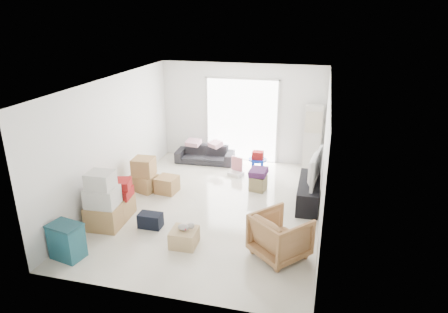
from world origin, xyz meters
TOP-DOWN VIEW (x-y plane):
  - room_shell at (0.00, 0.00)m, footprint 4.98×6.48m
  - sliding_door at (0.00, 2.98)m, footprint 2.10×0.04m
  - ac_tower at (1.95, 2.65)m, footprint 0.45×0.30m
  - tv_console at (2.00, 0.66)m, footprint 0.46×1.53m
  - television at (2.00, 0.66)m, footprint 0.82×1.25m
  - sofa at (-0.93, 2.50)m, footprint 1.62×0.54m
  - pillow_left at (-1.26, 2.49)m, footprint 0.45×0.38m
  - pillow_right at (-0.63, 2.51)m, footprint 0.46×0.45m
  - armchair at (1.62, -1.51)m, footprint 1.14×1.13m
  - storage_bins at (-1.90, -2.44)m, footprint 0.62×0.49m
  - box_stack_a at (-1.80, -1.38)m, footprint 0.66×0.56m
  - box_stack_b at (-1.80, -0.92)m, footprint 0.72×0.63m
  - box_stack_c at (-1.77, 0.39)m, footprint 0.65×0.59m
  - loose_box at (-1.22, 0.42)m, footprint 0.50×0.50m
  - duffel_bag at (-0.94, -1.15)m, footprint 0.45×0.27m
  - ottoman at (0.81, 1.05)m, footprint 0.41×0.41m
  - blanket at (0.81, 1.05)m, footprint 0.43×0.43m
  - kids_table at (0.63, 2.06)m, footprint 0.47×0.47m
  - toy_walker at (0.11, 1.84)m, footprint 0.43×0.41m
  - wood_crate at (-0.09, -1.60)m, footprint 0.47×0.47m
  - plush_bunny at (-0.06, -1.59)m, footprint 0.30×0.17m

SIDE VIEW (x-z plane):
  - toy_walker at x=0.11m, z-range -0.10..0.36m
  - duffel_bag at x=-0.94m, z-range 0.00..0.29m
  - wood_crate at x=-0.09m, z-range 0.00..0.31m
  - ottoman at x=0.81m, z-range 0.00..0.35m
  - loose_box at x=-1.22m, z-range 0.00..0.38m
  - tv_console at x=2.00m, z-range 0.00..0.51m
  - sofa at x=-0.93m, z-range 0.00..0.62m
  - storage_bins at x=-1.90m, z-range 0.00..0.64m
  - box_stack_b at x=-1.80m, z-range -0.03..0.78m
  - plush_bunny at x=-0.06m, z-range 0.30..0.45m
  - box_stack_c at x=-1.77m, z-range -0.01..0.80m
  - blanket at x=0.81m, z-range 0.35..0.49m
  - kids_table at x=0.63m, z-range 0.13..0.73m
  - armchair at x=1.62m, z-range 0.00..0.86m
  - box_stack_a at x=-1.80m, z-range -0.06..1.11m
  - television at x=2.00m, z-range 0.51..0.66m
  - pillow_right at x=-0.63m, z-range 0.62..0.75m
  - pillow_left at x=-1.26m, z-range 0.62..0.75m
  - ac_tower at x=1.95m, z-range 0.00..1.75m
  - sliding_door at x=0.00m, z-range 0.08..2.41m
  - room_shell at x=0.00m, z-range -0.24..2.94m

